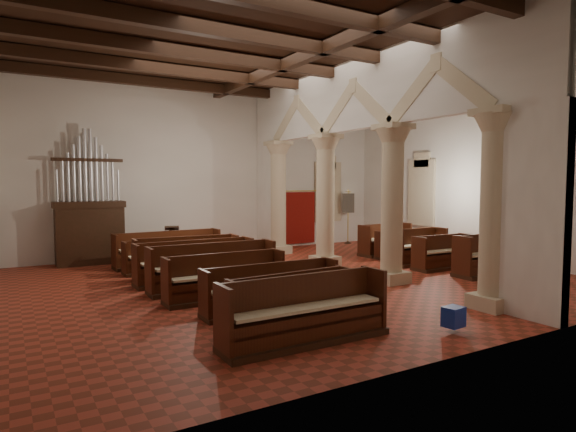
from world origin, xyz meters
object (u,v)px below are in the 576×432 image
(pipe_organ, at_px, (90,221))
(nave_pew_0, at_px, (306,321))
(processional_banner, at_px, (348,225))
(aisle_pew_0, at_px, (487,262))
(lectern, at_px, (172,245))

(pipe_organ, relative_size, nave_pew_0, 1.50)
(processional_banner, distance_m, aisle_pew_0, 7.70)
(pipe_organ, relative_size, lectern, 3.82)
(pipe_organ, bearing_deg, processional_banner, -0.04)
(nave_pew_0, xyz_separation_m, aisle_pew_0, (7.39, 2.20, 0.03))
(lectern, relative_size, nave_pew_0, 0.39)
(aisle_pew_0, bearing_deg, nave_pew_0, -159.85)
(lectern, distance_m, nave_pew_0, 9.50)
(pipe_organ, height_order, aisle_pew_0, pipe_organ)
(pipe_organ, distance_m, lectern, 2.72)
(lectern, height_order, aisle_pew_0, aisle_pew_0)
(nave_pew_0, height_order, aisle_pew_0, aisle_pew_0)
(processional_banner, height_order, nave_pew_0, processional_banner)
(lectern, bearing_deg, nave_pew_0, -77.41)
(nave_pew_0, bearing_deg, lectern, 85.79)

